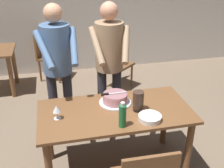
{
  "coord_description": "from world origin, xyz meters",
  "views": [
    {
      "loc": [
        -0.55,
        -2.3,
        2.21
      ],
      "look_at": [
        0.03,
        0.3,
        0.9
      ],
      "focal_mm": 44.02,
      "sensor_mm": 36.0,
      "label": 1
    }
  ],
  "objects_px": {
    "cake_on_platter": "(115,99)",
    "plate_stack": "(150,118)",
    "cake_knife": "(108,94)",
    "wine_glass_near": "(57,109)",
    "background_chair_1": "(48,53)",
    "background_chair_0": "(114,60)",
    "water_bottle": "(122,116)",
    "main_dining_table": "(115,121)",
    "hurricane_lamp": "(138,101)",
    "person_standing_beside": "(58,62)",
    "person_cutting_cake": "(109,59)"
  },
  "relations": [
    {
      "from": "cake_knife",
      "to": "person_cutting_cake",
      "type": "distance_m",
      "value": 0.51
    },
    {
      "from": "water_bottle",
      "to": "hurricane_lamp",
      "type": "height_order",
      "value": "water_bottle"
    },
    {
      "from": "person_standing_beside",
      "to": "background_chair_0",
      "type": "distance_m",
      "value": 1.79
    },
    {
      "from": "plate_stack",
      "to": "person_cutting_cake",
      "type": "xyz_separation_m",
      "value": [
        -0.21,
        0.83,
        0.3
      ]
    },
    {
      "from": "water_bottle",
      "to": "background_chair_1",
      "type": "height_order",
      "value": "water_bottle"
    },
    {
      "from": "cake_on_platter",
      "to": "hurricane_lamp",
      "type": "distance_m",
      "value": 0.28
    },
    {
      "from": "wine_glass_near",
      "to": "background_chair_1",
      "type": "relative_size",
      "value": 0.16
    },
    {
      "from": "plate_stack",
      "to": "wine_glass_near",
      "type": "xyz_separation_m",
      "value": [
        -0.86,
        0.22,
        0.08
      ]
    },
    {
      "from": "background_chair_1",
      "to": "cake_knife",
      "type": "bearing_deg",
      "value": -76.03
    },
    {
      "from": "wine_glass_near",
      "to": "background_chair_0",
      "type": "height_order",
      "value": "background_chair_0"
    },
    {
      "from": "person_standing_beside",
      "to": "background_chair_0",
      "type": "relative_size",
      "value": 1.91
    },
    {
      "from": "water_bottle",
      "to": "background_chair_1",
      "type": "distance_m",
      "value": 2.99
    },
    {
      "from": "main_dining_table",
      "to": "background_chair_0",
      "type": "bearing_deg",
      "value": 77.34
    },
    {
      "from": "background_chair_0",
      "to": "water_bottle",
      "type": "bearing_deg",
      "value": -101.24
    },
    {
      "from": "wine_glass_near",
      "to": "water_bottle",
      "type": "distance_m",
      "value": 0.63
    },
    {
      "from": "cake_knife",
      "to": "background_chair_1",
      "type": "bearing_deg",
      "value": 103.97
    },
    {
      "from": "plate_stack",
      "to": "main_dining_table",
      "type": "bearing_deg",
      "value": 139.8
    },
    {
      "from": "main_dining_table",
      "to": "background_chair_1",
      "type": "height_order",
      "value": "background_chair_1"
    },
    {
      "from": "wine_glass_near",
      "to": "cake_on_platter",
      "type": "bearing_deg",
      "value": 15.7
    },
    {
      "from": "wine_glass_near",
      "to": "background_chair_1",
      "type": "bearing_deg",
      "value": 91.65
    },
    {
      "from": "wine_glass_near",
      "to": "cake_knife",
      "type": "bearing_deg",
      "value": 17.56
    },
    {
      "from": "cake_on_platter",
      "to": "plate_stack",
      "type": "xyz_separation_m",
      "value": [
        0.25,
        -0.39,
        -0.03
      ]
    },
    {
      "from": "person_cutting_cake",
      "to": "main_dining_table",
      "type": "bearing_deg",
      "value": -96.6
    },
    {
      "from": "cake_knife",
      "to": "wine_glass_near",
      "type": "height_order",
      "value": "wine_glass_near"
    },
    {
      "from": "hurricane_lamp",
      "to": "person_standing_beside",
      "type": "bearing_deg",
      "value": 137.71
    },
    {
      "from": "water_bottle",
      "to": "background_chair_0",
      "type": "height_order",
      "value": "water_bottle"
    },
    {
      "from": "cake_knife",
      "to": "plate_stack",
      "type": "relative_size",
      "value": 1.23
    },
    {
      "from": "plate_stack",
      "to": "person_standing_beside",
      "type": "relative_size",
      "value": 0.13
    },
    {
      "from": "main_dining_table",
      "to": "water_bottle",
      "type": "distance_m",
      "value": 0.37
    },
    {
      "from": "person_standing_beside",
      "to": "background_chair_0",
      "type": "xyz_separation_m",
      "value": [
        0.97,
        1.39,
        -0.58
      ]
    },
    {
      "from": "plate_stack",
      "to": "wine_glass_near",
      "type": "distance_m",
      "value": 0.89
    },
    {
      "from": "cake_knife",
      "to": "water_bottle",
      "type": "xyz_separation_m",
      "value": [
        0.04,
        -0.43,
        -0.0
      ]
    },
    {
      "from": "main_dining_table",
      "to": "person_cutting_cake",
      "type": "relative_size",
      "value": 0.9
    },
    {
      "from": "main_dining_table",
      "to": "background_chair_0",
      "type": "distance_m",
      "value": 2.07
    },
    {
      "from": "hurricane_lamp",
      "to": "person_standing_beside",
      "type": "height_order",
      "value": "person_standing_beside"
    },
    {
      "from": "main_dining_table",
      "to": "person_standing_beside",
      "type": "height_order",
      "value": "person_standing_beside"
    },
    {
      "from": "wine_glass_near",
      "to": "water_bottle",
      "type": "height_order",
      "value": "water_bottle"
    },
    {
      "from": "background_chair_0",
      "to": "background_chair_1",
      "type": "height_order",
      "value": "same"
    },
    {
      "from": "hurricane_lamp",
      "to": "background_chair_1",
      "type": "height_order",
      "value": "hurricane_lamp"
    },
    {
      "from": "water_bottle",
      "to": "hurricane_lamp",
      "type": "bearing_deg",
      "value": 45.89
    },
    {
      "from": "main_dining_table",
      "to": "cake_on_platter",
      "type": "distance_m",
      "value": 0.23
    },
    {
      "from": "person_cutting_cake",
      "to": "person_standing_beside",
      "type": "bearing_deg",
      "value": 177.07
    },
    {
      "from": "cake_on_platter",
      "to": "hurricane_lamp",
      "type": "bearing_deg",
      "value": -46.16
    },
    {
      "from": "wine_glass_near",
      "to": "hurricane_lamp",
      "type": "relative_size",
      "value": 0.69
    },
    {
      "from": "plate_stack",
      "to": "person_cutting_cake",
      "type": "relative_size",
      "value": 0.13
    },
    {
      "from": "cake_knife",
      "to": "wine_glass_near",
      "type": "relative_size",
      "value": 1.88
    },
    {
      "from": "background_chair_0",
      "to": "person_standing_beside",
      "type": "bearing_deg",
      "value": -124.95
    },
    {
      "from": "plate_stack",
      "to": "cake_on_platter",
      "type": "bearing_deg",
      "value": 122.63
    },
    {
      "from": "main_dining_table",
      "to": "hurricane_lamp",
      "type": "relative_size",
      "value": 7.33
    },
    {
      "from": "plate_stack",
      "to": "background_chair_0",
      "type": "bearing_deg",
      "value": 85.64
    }
  ]
}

